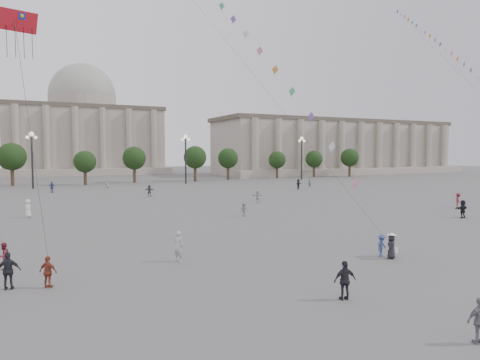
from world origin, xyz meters
name	(u,v)px	position (x,y,z in m)	size (l,w,h in m)	color
ground	(328,276)	(0.00, 0.00, 0.00)	(360.00, 360.00, 0.00)	#4F4D4A
hall_east	(338,147)	(75.00, 93.89, 8.43)	(84.00, 26.22, 17.20)	#A89D8D
hall_central	(84,129)	(0.00, 129.22, 14.23)	(48.30, 34.30, 35.50)	#A89D8D
tree_row	(109,159)	(0.00, 78.00, 5.39)	(137.12, 5.12, 8.00)	#392A1C
lamp_post_mid_west	(32,149)	(-15.00, 70.00, 7.35)	(2.00, 0.90, 10.65)	#262628
lamp_post_mid_east	(186,150)	(15.00, 70.00, 7.35)	(2.00, 0.90, 10.65)	#262628
lamp_post_far_east	(302,150)	(45.00, 70.00, 7.35)	(2.00, 0.90, 10.65)	#262628
person_crowd_0	(52,187)	(-12.08, 59.67, 0.97)	(1.14, 0.47, 1.95)	#394782
person_crowd_3	(463,209)	(25.52, 10.96, 0.95)	(1.76, 0.56, 1.89)	black
person_crowd_4	(107,184)	(-2.44, 64.23, 0.83)	(1.54, 0.49, 1.66)	silver
person_crowd_6	(244,209)	(5.52, 21.83, 0.75)	(0.96, 0.55, 1.49)	#5D5E62
person_crowd_7	(257,196)	(12.84, 32.58, 0.84)	(1.55, 0.49, 1.67)	beige
person_crowd_8	(458,200)	(32.35, 16.70, 0.93)	(1.20, 0.69, 1.85)	maroon
person_crowd_9	(298,184)	(29.33, 47.56, 0.95)	(1.76, 0.56, 1.89)	black
person_crowd_12	(149,190)	(1.40, 46.81, 0.92)	(1.70, 0.54, 1.84)	#57575B
person_crowd_13	(179,246)	(-6.47, 6.68, 0.97)	(0.71, 0.47, 1.94)	#B2B2AD
person_crowd_18	(28,208)	(-15.27, 30.81, 0.96)	(0.94, 0.61, 1.93)	silver
person_crowd_19	(354,176)	(60.00, 68.00, 0.75)	(0.73, 0.48, 1.50)	gray
person_crowd_21	(310,183)	(33.50, 49.95, 0.80)	(0.59, 0.38, 1.61)	#365A7A
tourist_0	(48,272)	(-13.99, 4.49, 0.81)	(0.95, 0.40, 1.63)	brown
tourist_1	(345,280)	(-1.62, -3.39, 0.92)	(1.08, 0.45, 1.84)	#232228
tourist_3	(480,321)	(-0.23, -9.11, 0.84)	(0.98, 0.41, 1.68)	slate
tourist_4	(9,271)	(-15.78, 5.05, 0.94)	(1.11, 0.46, 1.89)	#222328
kite_flyer_0	(4,256)	(-16.25, 9.34, 0.79)	(0.77, 0.60, 1.57)	maroon
kite_flyer_1	(382,245)	(5.94, 2.13, 0.74)	(0.95, 0.55, 1.48)	#394E81
hat_person	(391,246)	(6.11, 1.44, 0.84)	(0.92, 0.82, 1.69)	black
dragon_kite	(15,35)	(-15.18, 6.71, 12.94)	(2.26, 1.66, 12.73)	red
kite_train_east	(458,62)	(41.48, 24.46, 19.89)	(19.68, 42.55, 58.43)	#3F3F3F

